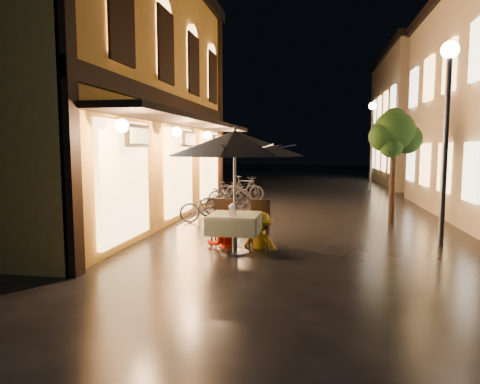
% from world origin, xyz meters
% --- Properties ---
extents(ground, '(90.00, 90.00, 0.00)m').
position_xyz_m(ground, '(0.00, 0.00, 0.00)').
color(ground, black).
rests_on(ground, ground).
extents(west_building, '(5.90, 11.40, 7.40)m').
position_xyz_m(west_building, '(-5.72, 4.00, 3.71)').
color(west_building, gold).
rests_on(west_building, ground).
extents(east_building_far, '(7.30, 10.30, 7.30)m').
position_xyz_m(east_building_far, '(7.49, 18.00, 3.66)').
color(east_building_far, '#B0A18E').
rests_on(east_building_far, ground).
extents(street_tree, '(1.43, 1.20, 3.15)m').
position_xyz_m(street_tree, '(2.41, 4.51, 2.42)').
color(street_tree, black).
rests_on(street_tree, ground).
extents(streetlamp_near, '(0.36, 0.36, 4.23)m').
position_xyz_m(streetlamp_near, '(3.00, 2.00, 2.92)').
color(streetlamp_near, '#59595E').
rests_on(streetlamp_near, ground).
extents(streetlamp_far, '(0.36, 0.36, 4.23)m').
position_xyz_m(streetlamp_far, '(3.00, 14.00, 2.92)').
color(streetlamp_far, '#59595E').
rests_on(streetlamp_far, ground).
extents(cafe_table, '(0.99, 0.99, 0.78)m').
position_xyz_m(cafe_table, '(-1.19, 0.54, 0.59)').
color(cafe_table, '#59595E').
rests_on(cafe_table, ground).
extents(patio_umbrella, '(2.68, 2.68, 2.46)m').
position_xyz_m(patio_umbrella, '(-1.19, 0.54, 2.15)').
color(patio_umbrella, '#59595E').
rests_on(patio_umbrella, ground).
extents(cafe_chair_left, '(0.42, 0.42, 0.97)m').
position_xyz_m(cafe_chair_left, '(-1.59, 1.27, 0.54)').
color(cafe_chair_left, black).
rests_on(cafe_chair_left, ground).
extents(cafe_chair_right, '(0.42, 0.42, 0.97)m').
position_xyz_m(cafe_chair_right, '(-0.79, 1.27, 0.54)').
color(cafe_chair_right, black).
rests_on(cafe_chair_right, ground).
extents(table_lantern, '(0.16, 0.16, 0.25)m').
position_xyz_m(table_lantern, '(-1.19, 0.30, 0.92)').
color(table_lantern, white).
rests_on(table_lantern, cafe_table).
extents(person_orange, '(0.87, 0.77, 1.50)m').
position_xyz_m(person_orange, '(-1.54, 1.13, 0.75)').
color(person_orange, red).
rests_on(person_orange, ground).
extents(person_yellow, '(1.03, 0.74, 1.44)m').
position_xyz_m(person_yellow, '(-0.75, 1.12, 0.72)').
color(person_yellow, '#F0A90C').
rests_on(person_yellow, ground).
extents(bicycle_0, '(1.74, 1.19, 0.87)m').
position_xyz_m(bicycle_0, '(-2.55, 3.88, 0.43)').
color(bicycle_0, black).
rests_on(bicycle_0, ground).
extents(bicycle_1, '(1.57, 0.86, 0.91)m').
position_xyz_m(bicycle_1, '(-2.21, 5.02, 0.45)').
color(bicycle_1, black).
rests_on(bicycle_1, ground).
extents(bicycle_2, '(1.82, 1.26, 0.90)m').
position_xyz_m(bicycle_2, '(-2.31, 5.01, 0.45)').
color(bicycle_2, black).
rests_on(bicycle_2, ground).
extents(bicycle_3, '(1.48, 0.45, 0.88)m').
position_xyz_m(bicycle_3, '(-2.62, 6.95, 0.44)').
color(bicycle_3, black).
rests_on(bicycle_3, ground).
extents(bicycle_4, '(1.69, 0.64, 0.88)m').
position_xyz_m(bicycle_4, '(-2.82, 7.83, 0.44)').
color(bicycle_4, black).
rests_on(bicycle_4, ground).
extents(bicycle_5, '(1.69, 0.91, 0.98)m').
position_xyz_m(bicycle_5, '(-2.33, 8.64, 0.49)').
color(bicycle_5, black).
rests_on(bicycle_5, ground).
extents(bicycle_6, '(1.83, 0.95, 0.92)m').
position_xyz_m(bicycle_6, '(-2.66, 9.32, 0.46)').
color(bicycle_6, black).
rests_on(bicycle_6, ground).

